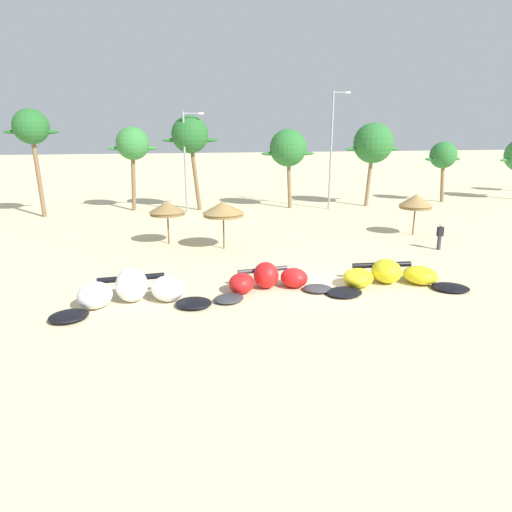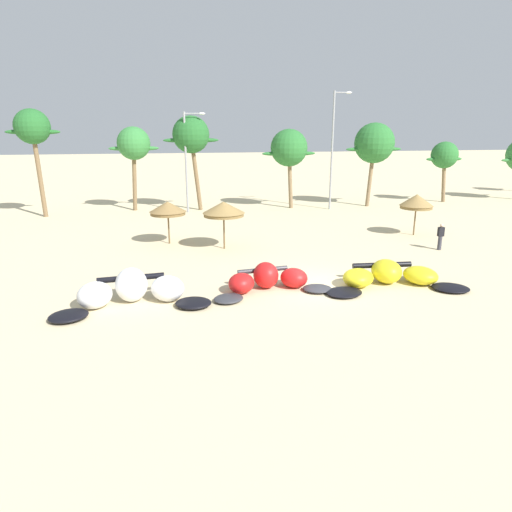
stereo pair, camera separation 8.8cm
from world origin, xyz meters
name	(u,v)px [view 1 (the left image)]	position (x,y,z in m)	size (l,w,h in m)	color
ground_plane	(315,284)	(0.00, 0.00, 0.00)	(260.00, 260.00, 0.00)	beige
kite_far_left	(132,291)	(-8.34, -0.72, 0.56)	(6.69, 3.23, 1.46)	black
kite_left	(268,280)	(-2.36, -0.23, 0.46)	(5.76, 2.87, 1.21)	#333338
kite_left_of_center	(389,276)	(3.39, -0.77, 0.43)	(7.03, 3.50, 1.11)	black
beach_umbrella_near_van	(167,208)	(-6.54, 9.62, 2.30)	(2.31, 2.31, 2.73)	brown
beach_umbrella_middle	(223,209)	(-3.25, 7.58, 2.47)	(2.56, 2.56, 2.92)	brown
beach_umbrella_near_palms	(416,201)	(10.20, 8.53, 2.36)	(2.25, 2.25, 2.85)	brown
person_near_kites	(440,237)	(9.57, 4.55, 0.82)	(0.36, 0.24, 1.62)	#383842
palm_leftmost	(31,129)	(-16.70, 21.35, 7.19)	(4.19, 2.79, 8.75)	brown
palm_left	(133,145)	(-8.98, 23.04, 5.84)	(4.34, 2.89, 7.40)	brown
palm_left_of_gap	(190,136)	(-4.00, 22.04, 6.60)	(4.87, 3.25, 8.32)	brown
palm_center_left	(288,149)	(4.76, 21.33, 5.45)	(5.04, 3.36, 7.20)	#7F6647
palm_center_right	(373,144)	(12.86, 20.80, 5.85)	(5.57, 3.71, 7.77)	#7F6647
palm_right_of_gap	(443,156)	(20.96, 21.69, 4.59)	(3.94, 2.63, 6.00)	#7F6647
lamppost_west	(187,157)	(-4.43, 20.99, 4.83)	(1.88, 0.24, 8.57)	gray
lamppost_west_center	(333,146)	(8.46, 19.86, 5.72)	(1.70, 0.24, 10.37)	gray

